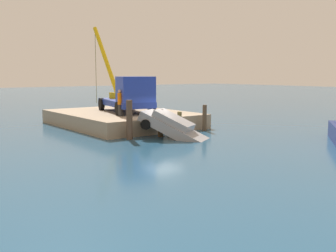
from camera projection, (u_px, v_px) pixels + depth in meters
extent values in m
plane|color=navy|center=(163.00, 134.00, 27.30)|extent=(200.00, 200.00, 0.00)
cube|color=gray|center=(122.00, 119.00, 31.63)|extent=(11.38, 8.69, 1.07)
cube|color=navy|center=(125.00, 103.00, 31.33)|extent=(7.17, 3.99, 0.45)
cube|color=#1F39AF|center=(135.00, 89.00, 28.97)|extent=(2.39, 2.82, 1.84)
cylinder|color=black|center=(152.00, 107.00, 29.74)|extent=(1.04, 0.51, 1.00)
cylinder|color=black|center=(119.00, 109.00, 28.69)|extent=(1.04, 0.51, 1.00)
cylinder|color=black|center=(131.00, 103.00, 34.02)|extent=(1.04, 0.51, 1.00)
cylinder|color=black|center=(101.00, 104.00, 32.98)|extent=(1.04, 0.51, 1.00)
cylinder|color=#E5B20C|center=(106.00, 59.00, 35.08)|extent=(5.71, 1.20, 6.09)
cube|color=#E5B20C|center=(117.00, 95.00, 33.10)|extent=(1.00, 1.00, 0.50)
cylinder|color=#4C4C19|center=(96.00, 66.00, 37.53)|extent=(0.04, 0.04, 6.94)
cylinder|color=#2F2F2F|center=(120.00, 110.00, 28.29)|extent=(0.28, 0.28, 0.82)
cylinder|color=orange|center=(120.00, 99.00, 28.18)|extent=(0.34, 0.34, 0.82)
sphere|color=tan|center=(120.00, 91.00, 28.11)|extent=(0.24, 0.24, 0.24)
cube|color=#99999E|center=(174.00, 129.00, 25.27)|extent=(4.59, 3.71, 2.32)
cube|color=#99999E|center=(174.00, 120.00, 25.20)|extent=(2.89, 2.59, 1.37)
cylinder|color=black|center=(197.00, 142.00, 25.73)|extent=(0.84, 0.62, 0.84)
cylinder|color=black|center=(188.00, 147.00, 24.08)|extent=(0.84, 0.62, 0.84)
cylinder|color=black|center=(158.00, 121.00, 26.64)|extent=(0.84, 0.62, 0.84)
cylinder|color=black|center=(146.00, 125.00, 24.99)|extent=(0.84, 0.62, 0.84)
cylinder|color=brown|center=(129.00, 120.00, 24.76)|extent=(0.38, 0.38, 2.45)
cylinder|color=brown|center=(160.00, 123.00, 25.91)|extent=(0.37, 0.37, 1.79)
cylinder|color=brown|center=(179.00, 123.00, 27.18)|extent=(0.30, 0.30, 1.51)
cylinder|color=brown|center=(205.00, 118.00, 28.59)|extent=(0.30, 0.30, 1.86)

